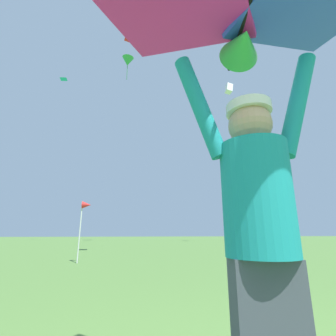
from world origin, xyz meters
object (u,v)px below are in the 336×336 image
marker_flag (86,209)px  distant_kite_white_low_left (229,89)px  distant_kite_green_far_center (128,62)px  kite_flyer_person (260,232)px  distant_kite_red_overhead_distant (130,34)px  held_stunt_kite (244,13)px  distant_kite_teal_low_right (64,79)px

marker_flag → distant_kite_white_low_left: bearing=48.8°
distant_kite_green_far_center → marker_flag: size_ratio=1.55×
distant_kite_green_far_center → marker_flag: (-0.54, -15.68, -18.23)m
kite_flyer_person → distant_kite_red_overhead_distant: 13.02m
kite_flyer_person → marker_flag: size_ratio=0.99×
distant_kite_red_overhead_distant → kite_flyer_person: bearing=-84.0°
held_stunt_kite → kite_flyer_person: bearing=78.6°
distant_kite_white_low_left → distant_kite_teal_low_right: 21.70m
distant_kite_teal_low_right → distant_kite_red_overhead_distant: bearing=-65.5°
kite_flyer_person → distant_kite_teal_low_right: size_ratio=1.62×
held_stunt_kite → marker_flag: bearing=105.5°
kite_flyer_person → held_stunt_kite: (-0.02, -0.08, 1.23)m
distant_kite_red_overhead_distant → held_stunt_kite: bearing=-84.1°
held_stunt_kite → distant_kite_green_far_center: distant_kite_green_far_center is taller
kite_flyer_person → marker_flag: 7.68m
kite_flyer_person → distant_kite_white_low_left: size_ratio=1.62×
held_stunt_kite → distant_kite_red_overhead_distant: distant_kite_red_overhead_distant is taller
distant_kite_red_overhead_distant → marker_flag: (-1.15, -1.54, -8.71)m
held_stunt_kite → distant_kite_teal_low_right: size_ratio=1.61×
distant_kite_red_overhead_distant → marker_flag: size_ratio=0.44×
kite_flyer_person → marker_flag: marker_flag is taller
kite_flyer_person → distant_kite_white_low_left: distant_kite_white_low_left is taller
marker_flag → kite_flyer_person: bearing=-74.2°
kite_flyer_person → distant_kite_green_far_center: bearing=93.8°
held_stunt_kite → marker_flag: 7.74m
distant_kite_white_low_left → distant_kite_green_far_center: size_ratio=0.39×
distant_kite_teal_low_right → marker_flag: bearing=-69.7°
held_stunt_kite → distant_kite_white_low_left: size_ratio=1.60×
held_stunt_kite → distant_kite_teal_low_right: distant_kite_teal_low_right is taller
distant_kite_red_overhead_distant → distant_kite_teal_low_right: bearing=114.5°
distant_kite_green_far_center → distant_kite_red_overhead_distant: bearing=-87.6°
held_stunt_kite → distant_kite_green_far_center: (-1.52, 23.12, 17.76)m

